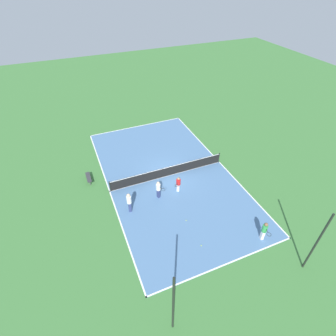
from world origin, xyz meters
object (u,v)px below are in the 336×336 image
(player_near_white, at_px, (129,201))
(player_coach_red, at_px, (178,184))
(tennis_ball_midcourt, at_px, (186,220))
(player_far_white, at_px, (158,189))
(fence_post_back_right, at_px, (173,305))
(tennis_ball_right_alley, at_px, (178,178))
(fence_post_back_left, at_px, (317,243))
(tennis_ball_left_sideline, at_px, (201,246))
(tennis_net, at_px, (168,171))
(bench, at_px, (89,178))
(player_far_green, at_px, (264,230))

(player_near_white, height_order, player_coach_red, player_near_white)
(tennis_ball_midcourt, bearing_deg, player_far_white, -72.15)
(fence_post_back_right, bearing_deg, tennis_ball_right_alley, -115.58)
(tennis_ball_midcourt, distance_m, fence_post_back_left, 8.47)
(fence_post_back_left, distance_m, fence_post_back_right, 9.02)
(tennis_ball_left_sideline, relative_size, fence_post_back_right, 0.01)
(tennis_net, distance_m, player_coach_red, 2.15)
(player_far_white, bearing_deg, tennis_ball_midcourt, -0.54)
(fence_post_back_right, bearing_deg, tennis_net, -111.41)
(player_far_white, bearing_deg, player_near_white, -95.98)
(tennis_ball_right_alley, bearing_deg, tennis_ball_midcourt, 73.17)
(bench, distance_m, player_near_white, 5.38)
(player_far_green, bearing_deg, tennis_ball_left_sideline, -88.39)
(tennis_ball_midcourt, distance_m, tennis_ball_right_alley, 4.84)
(player_far_green, relative_size, tennis_ball_midcourt, 24.03)
(tennis_net, height_order, player_coach_red, player_coach_red)
(tennis_net, bearing_deg, player_near_white, 32.58)
(fence_post_back_right, bearing_deg, player_coach_red, -115.88)
(tennis_ball_right_alley, xyz_separation_m, fence_post_back_left, (-3.84, 10.82, 2.45))
(tennis_net, height_order, fence_post_back_left, fence_post_back_left)
(player_far_white, height_order, fence_post_back_left, fence_post_back_left)
(player_far_white, bearing_deg, fence_post_back_right, -34.96)
(fence_post_back_left, bearing_deg, tennis_ball_right_alley, -70.45)
(player_far_green, xyz_separation_m, fence_post_back_left, (-1.08, 2.75, 1.55))
(player_near_white, bearing_deg, tennis_net, 128.17)
(player_coach_red, relative_size, tennis_ball_left_sideline, 21.11)
(tennis_ball_left_sideline, bearing_deg, player_coach_red, -97.91)
(fence_post_back_right, bearing_deg, player_near_white, -91.32)
(player_near_white, relative_size, tennis_ball_left_sideline, 26.47)
(bench, height_order, tennis_ball_midcourt, bench)
(tennis_ball_right_alley, height_order, fence_post_back_left, fence_post_back_left)
(player_coach_red, xyz_separation_m, fence_post_back_right, (4.54, 9.37, 1.68))
(player_near_white, bearing_deg, tennis_ball_midcourt, 60.00)
(tennis_net, distance_m, bench, 6.97)
(tennis_ball_right_alley, height_order, fence_post_back_right, fence_post_back_right)
(tennis_ball_right_alley, bearing_deg, player_far_white, 32.00)
(bench, xyz_separation_m, player_far_green, (-10.09, 10.78, 0.57))
(player_far_white, xyz_separation_m, tennis_ball_midcourt, (-1.01, 3.13, -0.90))
(tennis_ball_midcourt, bearing_deg, tennis_net, -97.84)
(player_coach_red, height_order, tennis_ball_midcourt, player_coach_red)
(player_far_white, bearing_deg, bench, -148.95)
(bench, relative_size, tennis_ball_left_sideline, 20.94)
(player_far_white, xyz_separation_m, fence_post_back_right, (2.77, 9.31, 1.56))
(bench, relative_size, player_far_green, 0.87)
(player_near_white, bearing_deg, tennis_ball_left_sideline, 41.60)
(bench, distance_m, fence_post_back_left, 17.68)
(player_near_white, distance_m, fence_post_back_right, 8.87)
(player_far_white, bearing_deg, player_coach_red, 73.35)
(bench, bearing_deg, tennis_ball_right_alley, 69.69)
(tennis_ball_right_alley, bearing_deg, tennis_ball_left_sideline, 78.65)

